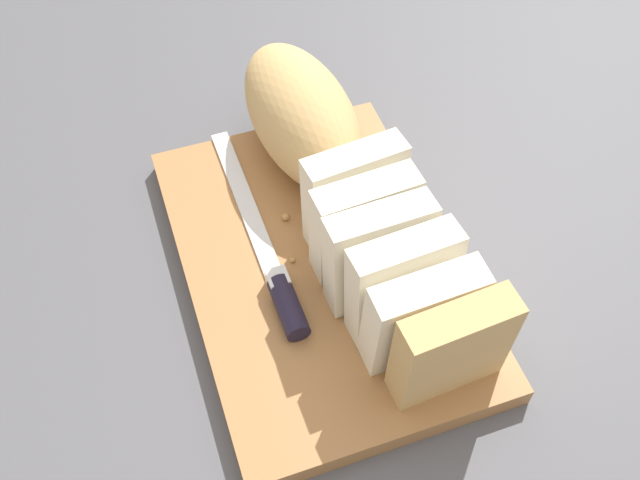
{
  "coord_description": "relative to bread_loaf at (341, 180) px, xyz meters",
  "views": [
    {
      "loc": [
        0.37,
        -0.13,
        0.57
      ],
      "look_at": [
        0.0,
        0.0,
        0.05
      ],
      "focal_mm": 41.18,
      "sensor_mm": 36.0,
      "label": 1
    }
  ],
  "objects": [
    {
      "name": "crumb_near_loaf",
      "position": [
        0.03,
        -0.01,
        -0.05
      ],
      "size": [
        0.0,
        0.0,
        0.0
      ],
      "primitive_type": "sphere",
      "color": "tan",
      "rests_on": "cutting_board"
    },
    {
      "name": "cutting_board",
      "position": [
        0.04,
        -0.04,
        -0.06
      ],
      "size": [
        0.37,
        0.25,
        0.02
      ],
      "primitive_type": "cube",
      "rotation": [
        0.0,
        0.0,
        0.0
      ],
      "color": "#9E6B3D",
      "rests_on": "ground_plane"
    },
    {
      "name": "crumb_near_knife",
      "position": [
        0.04,
        -0.06,
        -0.05
      ],
      "size": [
        0.01,
        0.01,
        0.01
      ],
      "primitive_type": "sphere",
      "color": "tan",
      "rests_on": "cutting_board"
    },
    {
      "name": "ground_plane",
      "position": [
        0.04,
        -0.04,
        -0.07
      ],
      "size": [
        3.0,
        3.0,
        0.0
      ],
      "primitive_type": "plane",
      "color": "#4C4C51"
    },
    {
      "name": "crumb_stray_right",
      "position": [
        -0.01,
        -0.05,
        -0.05
      ],
      "size": [
        0.01,
        0.01,
        0.01
      ],
      "primitive_type": "sphere",
      "color": "tan",
      "rests_on": "cutting_board"
    },
    {
      "name": "bread_loaf",
      "position": [
        0.0,
        0.0,
        0.0
      ],
      "size": [
        0.4,
        0.13,
        0.1
      ],
      "rotation": [
        0.0,
        0.0,
        0.08
      ],
      "color": "tan",
      "rests_on": "cutting_board"
    },
    {
      "name": "crumb_stray_left",
      "position": [
        0.07,
        -0.03,
        -0.05
      ],
      "size": [
        0.01,
        0.01,
        0.01
      ],
      "primitive_type": "sphere",
      "color": "tan",
      "rests_on": "cutting_board"
    },
    {
      "name": "bread_knife",
      "position": [
        0.05,
        -0.08,
        -0.04
      ],
      "size": [
        0.26,
        0.02,
        0.02
      ],
      "rotation": [
        0.0,
        0.0,
        3.15
      ],
      "color": "silver",
      "rests_on": "cutting_board"
    }
  ]
}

